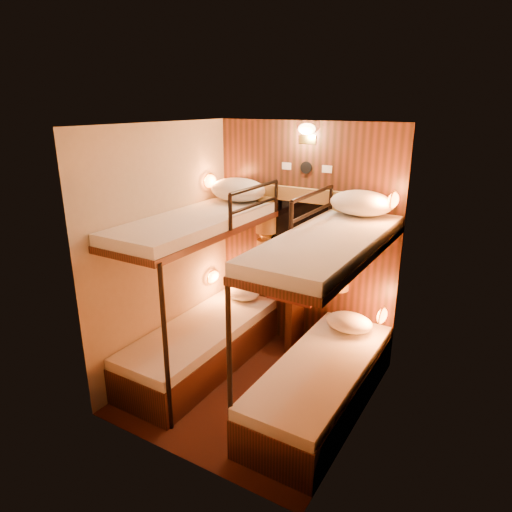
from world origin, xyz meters
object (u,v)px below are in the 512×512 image
Objects in this scene: bunk_left at (201,316)px; bottle_right at (297,287)px; table at (295,314)px; bottle_left at (292,284)px; bunk_right at (323,351)px.

bottle_right is (0.67, 0.75, 0.19)m from bunk_left.
bottle_left reaches higher than table.
bunk_right is at bearing 0.00° from bunk_left.
bunk_left reaches higher than bottle_right.
bunk_right is 8.65× the size of bottle_right.
bottle_left is at bearing 131.18° from bunk_right.
bunk_right is (1.30, 0.00, 0.00)m from bunk_left.
bottle_right is (-0.62, 0.75, 0.19)m from bunk_right.
table is 2.81× the size of bottle_left.
table is (0.65, 0.78, -0.14)m from bunk_left.
bunk_left is at bearing 180.00° from bunk_right.
bottle_left is 0.09m from bottle_right.
bunk_left is 1.02m from table.
bunk_right reaches higher than bottle_left.
bunk_left is at bearing -131.87° from bottle_right.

